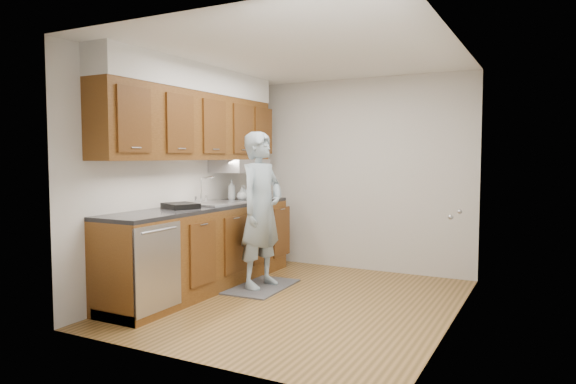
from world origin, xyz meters
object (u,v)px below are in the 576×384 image
Objects in this scene: person at (261,199)px; soap_bottle_b at (245,192)px; soap_bottle_a at (232,190)px; soap_bottle_c at (242,194)px; dish_rack at (180,206)px.

person reaches higher than soap_bottle_b.
soap_bottle_a is (-0.70, 0.45, 0.06)m from person.
person is at bearing -43.68° from soap_bottle_b.
dish_rack is (-0.04, -1.15, -0.05)m from soap_bottle_c.
dish_rack is at bearing -91.18° from soap_bottle_b.
soap_bottle_c is (0.15, 0.01, -0.05)m from soap_bottle_a.
person reaches higher than soap_bottle_a.
soap_bottle_c is 1.15m from dish_rack.
soap_bottle_a is at bearing -177.38° from soap_bottle_c.
person is 0.78m from soap_bottle_b.
soap_bottle_b is at bearing 113.19° from dish_rack.
soap_bottle_a is 0.16m from soap_bottle_b.
soap_bottle_c is at bearing 112.42° from dish_rack.
soap_bottle_b reaches higher than soap_bottle_c.
soap_bottle_b reaches higher than dish_rack.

